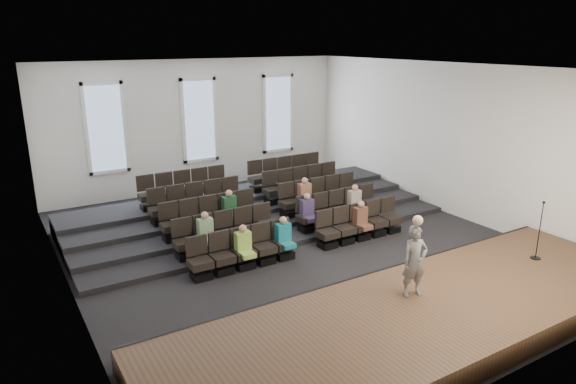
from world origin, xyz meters
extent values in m
plane|color=black|center=(0.00, 0.00, 0.00)|extent=(14.00, 14.00, 0.00)
cube|color=white|center=(0.00, 0.00, 5.01)|extent=(12.00, 14.00, 0.02)
cube|color=white|center=(0.00, 7.02, 2.50)|extent=(12.00, 0.04, 5.00)
cube|color=white|center=(0.00, -7.02, 2.50)|extent=(12.00, 0.04, 5.00)
cube|color=white|center=(-6.02, 0.00, 2.50)|extent=(0.04, 14.00, 5.00)
cube|color=white|center=(6.02, 0.00, 2.50)|extent=(0.04, 14.00, 5.00)
cube|color=#503522|center=(0.00, -5.10, 0.25)|extent=(11.80, 3.60, 0.50)
cube|color=black|center=(0.00, -3.33, 0.25)|extent=(11.80, 0.06, 0.52)
cube|color=black|center=(0.00, 2.33, 0.07)|extent=(11.80, 4.80, 0.15)
cube|color=black|center=(0.00, 2.85, 0.15)|extent=(11.80, 3.75, 0.30)
cube|color=black|center=(0.00, 3.38, 0.22)|extent=(11.80, 2.70, 0.45)
cube|color=black|center=(0.00, 3.90, 0.30)|extent=(11.80, 1.65, 0.60)
cube|color=black|center=(-3.13, -0.60, 0.10)|extent=(0.47, 0.43, 0.20)
cube|color=black|center=(-3.13, -0.60, 0.41)|extent=(0.55, 0.50, 0.19)
cube|color=black|center=(-3.13, -0.39, 0.82)|extent=(0.55, 0.08, 0.50)
cube|color=black|center=(-2.53, -0.60, 0.10)|extent=(0.47, 0.43, 0.20)
cube|color=black|center=(-2.53, -0.60, 0.41)|extent=(0.55, 0.50, 0.19)
cube|color=black|center=(-2.53, -0.39, 0.82)|extent=(0.55, 0.08, 0.50)
cube|color=black|center=(-1.93, -0.60, 0.10)|extent=(0.47, 0.43, 0.20)
cube|color=black|center=(-1.93, -0.60, 0.41)|extent=(0.55, 0.50, 0.19)
cube|color=black|center=(-1.93, -0.39, 0.82)|extent=(0.55, 0.08, 0.50)
cube|color=black|center=(-1.33, -0.60, 0.10)|extent=(0.47, 0.43, 0.20)
cube|color=black|center=(-1.33, -0.60, 0.41)|extent=(0.55, 0.50, 0.19)
cube|color=black|center=(-1.33, -0.39, 0.82)|extent=(0.55, 0.08, 0.50)
cube|color=black|center=(-0.73, -0.60, 0.10)|extent=(0.47, 0.43, 0.20)
cube|color=black|center=(-0.73, -0.60, 0.41)|extent=(0.55, 0.50, 0.19)
cube|color=black|center=(-0.73, -0.39, 0.82)|extent=(0.55, 0.08, 0.50)
cube|color=black|center=(0.73, -0.60, 0.10)|extent=(0.47, 0.43, 0.20)
cube|color=black|center=(0.73, -0.60, 0.41)|extent=(0.55, 0.50, 0.19)
cube|color=black|center=(0.73, -0.39, 0.82)|extent=(0.55, 0.08, 0.50)
cube|color=black|center=(1.33, -0.60, 0.10)|extent=(0.47, 0.43, 0.20)
cube|color=black|center=(1.33, -0.60, 0.41)|extent=(0.55, 0.50, 0.19)
cube|color=black|center=(1.33, -0.39, 0.82)|extent=(0.55, 0.08, 0.50)
cube|color=black|center=(1.93, -0.60, 0.10)|extent=(0.47, 0.43, 0.20)
cube|color=black|center=(1.93, -0.60, 0.41)|extent=(0.55, 0.50, 0.19)
cube|color=black|center=(1.93, -0.39, 0.82)|extent=(0.55, 0.08, 0.50)
cube|color=black|center=(2.53, -0.60, 0.10)|extent=(0.47, 0.43, 0.20)
cube|color=black|center=(2.53, -0.60, 0.41)|extent=(0.55, 0.50, 0.19)
cube|color=black|center=(2.53, -0.39, 0.82)|extent=(0.55, 0.08, 0.50)
cube|color=black|center=(3.13, -0.60, 0.10)|extent=(0.47, 0.43, 0.20)
cube|color=black|center=(3.13, -0.60, 0.41)|extent=(0.55, 0.50, 0.19)
cube|color=black|center=(3.13, -0.39, 0.82)|extent=(0.55, 0.08, 0.50)
cube|color=black|center=(-3.13, 0.45, 0.25)|extent=(0.47, 0.43, 0.20)
cube|color=black|center=(-3.13, 0.45, 0.56)|extent=(0.55, 0.50, 0.19)
cube|color=black|center=(-3.13, 0.66, 0.97)|extent=(0.55, 0.08, 0.50)
cube|color=black|center=(-2.53, 0.45, 0.25)|extent=(0.47, 0.43, 0.20)
cube|color=black|center=(-2.53, 0.45, 0.56)|extent=(0.55, 0.50, 0.19)
cube|color=black|center=(-2.53, 0.66, 0.97)|extent=(0.55, 0.08, 0.50)
cube|color=black|center=(-1.93, 0.45, 0.25)|extent=(0.47, 0.43, 0.20)
cube|color=black|center=(-1.93, 0.45, 0.56)|extent=(0.55, 0.50, 0.19)
cube|color=black|center=(-1.93, 0.66, 0.97)|extent=(0.55, 0.08, 0.50)
cube|color=black|center=(-1.33, 0.45, 0.25)|extent=(0.47, 0.43, 0.20)
cube|color=black|center=(-1.33, 0.45, 0.56)|extent=(0.55, 0.50, 0.19)
cube|color=black|center=(-1.33, 0.66, 0.97)|extent=(0.55, 0.08, 0.50)
cube|color=black|center=(-0.73, 0.45, 0.25)|extent=(0.47, 0.43, 0.20)
cube|color=black|center=(-0.73, 0.45, 0.56)|extent=(0.55, 0.50, 0.19)
cube|color=black|center=(-0.73, 0.66, 0.97)|extent=(0.55, 0.08, 0.50)
cube|color=black|center=(0.73, 0.45, 0.25)|extent=(0.47, 0.43, 0.20)
cube|color=black|center=(0.73, 0.45, 0.56)|extent=(0.55, 0.50, 0.19)
cube|color=black|center=(0.73, 0.66, 0.97)|extent=(0.55, 0.08, 0.50)
cube|color=black|center=(1.33, 0.45, 0.25)|extent=(0.47, 0.43, 0.20)
cube|color=black|center=(1.33, 0.45, 0.56)|extent=(0.55, 0.50, 0.19)
cube|color=black|center=(1.33, 0.66, 0.97)|extent=(0.55, 0.08, 0.50)
cube|color=black|center=(1.93, 0.45, 0.25)|extent=(0.47, 0.43, 0.20)
cube|color=black|center=(1.93, 0.45, 0.56)|extent=(0.55, 0.50, 0.19)
cube|color=black|center=(1.93, 0.66, 0.97)|extent=(0.55, 0.08, 0.50)
cube|color=black|center=(2.53, 0.45, 0.25)|extent=(0.47, 0.43, 0.20)
cube|color=black|center=(2.53, 0.45, 0.56)|extent=(0.55, 0.50, 0.19)
cube|color=black|center=(2.53, 0.66, 0.97)|extent=(0.55, 0.08, 0.50)
cube|color=black|center=(3.13, 0.45, 0.25)|extent=(0.47, 0.43, 0.20)
cube|color=black|center=(3.13, 0.45, 0.56)|extent=(0.55, 0.50, 0.19)
cube|color=black|center=(3.13, 0.66, 0.97)|extent=(0.55, 0.08, 0.50)
cube|color=black|center=(-3.13, 1.50, 0.40)|extent=(0.47, 0.42, 0.20)
cube|color=black|center=(-3.13, 1.50, 0.71)|extent=(0.55, 0.50, 0.19)
cube|color=black|center=(-3.13, 1.71, 1.12)|extent=(0.55, 0.08, 0.50)
cube|color=black|center=(-2.53, 1.50, 0.40)|extent=(0.47, 0.42, 0.20)
cube|color=black|center=(-2.53, 1.50, 0.71)|extent=(0.55, 0.50, 0.19)
cube|color=black|center=(-2.53, 1.71, 1.12)|extent=(0.55, 0.08, 0.50)
cube|color=black|center=(-1.93, 1.50, 0.40)|extent=(0.47, 0.42, 0.20)
cube|color=black|center=(-1.93, 1.50, 0.71)|extent=(0.55, 0.50, 0.19)
cube|color=black|center=(-1.93, 1.71, 1.12)|extent=(0.55, 0.08, 0.50)
cube|color=black|center=(-1.33, 1.50, 0.40)|extent=(0.47, 0.42, 0.20)
cube|color=black|center=(-1.33, 1.50, 0.71)|extent=(0.55, 0.50, 0.19)
cube|color=black|center=(-1.33, 1.71, 1.12)|extent=(0.55, 0.08, 0.50)
cube|color=black|center=(-0.73, 1.50, 0.40)|extent=(0.47, 0.42, 0.20)
cube|color=black|center=(-0.73, 1.50, 0.71)|extent=(0.55, 0.50, 0.19)
cube|color=black|center=(-0.73, 1.71, 1.12)|extent=(0.55, 0.08, 0.50)
cube|color=black|center=(0.73, 1.50, 0.40)|extent=(0.47, 0.42, 0.20)
cube|color=black|center=(0.73, 1.50, 0.71)|extent=(0.55, 0.50, 0.19)
cube|color=black|center=(0.73, 1.71, 1.12)|extent=(0.55, 0.08, 0.50)
cube|color=black|center=(1.33, 1.50, 0.40)|extent=(0.47, 0.42, 0.20)
cube|color=black|center=(1.33, 1.50, 0.71)|extent=(0.55, 0.50, 0.19)
cube|color=black|center=(1.33, 1.71, 1.12)|extent=(0.55, 0.08, 0.50)
cube|color=black|center=(1.93, 1.50, 0.40)|extent=(0.47, 0.42, 0.20)
cube|color=black|center=(1.93, 1.50, 0.71)|extent=(0.55, 0.50, 0.19)
cube|color=black|center=(1.93, 1.71, 1.12)|extent=(0.55, 0.08, 0.50)
cube|color=black|center=(2.53, 1.50, 0.40)|extent=(0.47, 0.42, 0.20)
cube|color=black|center=(2.53, 1.50, 0.71)|extent=(0.55, 0.50, 0.19)
cube|color=black|center=(2.53, 1.71, 1.12)|extent=(0.55, 0.08, 0.50)
cube|color=black|center=(3.13, 1.50, 0.40)|extent=(0.47, 0.42, 0.20)
cube|color=black|center=(3.13, 1.50, 0.71)|extent=(0.55, 0.50, 0.19)
cube|color=black|center=(3.13, 1.71, 1.12)|extent=(0.55, 0.08, 0.50)
cube|color=black|center=(-3.13, 2.55, 0.55)|extent=(0.47, 0.42, 0.20)
cube|color=black|center=(-3.13, 2.55, 0.86)|extent=(0.55, 0.50, 0.19)
cube|color=black|center=(-3.13, 2.76, 1.27)|extent=(0.55, 0.08, 0.50)
cube|color=black|center=(-2.53, 2.55, 0.55)|extent=(0.47, 0.42, 0.20)
cube|color=black|center=(-2.53, 2.55, 0.86)|extent=(0.55, 0.50, 0.19)
cube|color=black|center=(-2.53, 2.76, 1.27)|extent=(0.55, 0.08, 0.50)
cube|color=black|center=(-1.93, 2.55, 0.55)|extent=(0.47, 0.42, 0.20)
cube|color=black|center=(-1.93, 2.55, 0.86)|extent=(0.55, 0.50, 0.19)
cube|color=black|center=(-1.93, 2.76, 1.27)|extent=(0.55, 0.08, 0.50)
cube|color=black|center=(-1.33, 2.55, 0.55)|extent=(0.47, 0.42, 0.20)
cube|color=black|center=(-1.33, 2.55, 0.86)|extent=(0.55, 0.50, 0.19)
cube|color=black|center=(-1.33, 2.76, 1.27)|extent=(0.55, 0.08, 0.50)
cube|color=black|center=(-0.73, 2.55, 0.55)|extent=(0.47, 0.42, 0.20)
cube|color=black|center=(-0.73, 2.55, 0.86)|extent=(0.55, 0.50, 0.19)
cube|color=black|center=(-0.73, 2.76, 1.27)|extent=(0.55, 0.08, 0.50)
cube|color=black|center=(0.73, 2.55, 0.55)|extent=(0.47, 0.42, 0.20)
cube|color=black|center=(0.73, 2.55, 0.86)|extent=(0.55, 0.50, 0.19)
cube|color=black|center=(0.73, 2.76, 1.27)|extent=(0.55, 0.08, 0.50)
cube|color=black|center=(1.33, 2.55, 0.55)|extent=(0.47, 0.42, 0.20)
cube|color=black|center=(1.33, 2.55, 0.86)|extent=(0.55, 0.50, 0.19)
cube|color=black|center=(1.33, 2.76, 1.27)|extent=(0.55, 0.08, 0.50)
cube|color=black|center=(1.93, 2.55, 0.55)|extent=(0.47, 0.42, 0.20)
cube|color=black|center=(1.93, 2.55, 0.86)|extent=(0.55, 0.50, 0.19)
cube|color=black|center=(1.93, 2.76, 1.27)|extent=(0.55, 0.08, 0.50)
cube|color=black|center=(2.53, 2.55, 0.55)|extent=(0.47, 0.42, 0.20)
cube|color=black|center=(2.53, 2.55, 0.86)|extent=(0.55, 0.50, 0.19)
cube|color=black|center=(2.53, 2.76, 1.27)|extent=(0.55, 0.08, 0.50)
cube|color=black|center=(3.13, 2.55, 0.55)|extent=(0.47, 0.42, 0.20)
cube|color=black|center=(3.13, 2.55, 0.86)|extent=(0.55, 0.50, 0.19)
cube|color=black|center=(3.13, 2.76, 1.27)|extent=(0.55, 0.08, 0.50)
cube|color=black|center=(-3.13, 3.60, 0.70)|extent=(0.47, 0.42, 0.20)
cube|color=black|center=(-3.13, 3.60, 1.01)|extent=(0.55, 0.50, 0.19)
cube|color=black|center=(-3.13, 3.81, 1.42)|extent=(0.55, 0.08, 0.50)
cube|color=black|center=(-2.53, 3.60, 0.70)|extent=(0.47, 0.42, 0.20)
cube|color=black|center=(-2.53, 3.60, 1.01)|extent=(0.55, 0.50, 0.19)
cube|color=black|center=(-2.53, 3.81, 1.42)|extent=(0.55, 0.08, 0.50)
cube|color=black|center=(-1.93, 3.60, 0.70)|extent=(0.47, 0.42, 0.20)
cube|color=black|center=(-1.93, 3.60, 1.01)|extent=(0.55, 0.50, 0.19)
cube|color=black|center=(-1.93, 3.81, 1.42)|extent=(0.55, 0.08, 0.50)
cube|color=black|center=(-1.33, 3.60, 0.70)|extent=(0.47, 0.42, 0.20)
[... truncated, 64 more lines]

